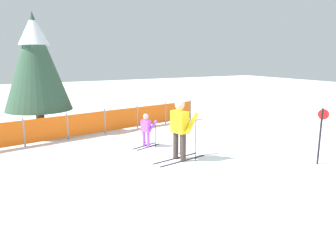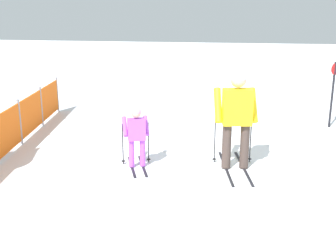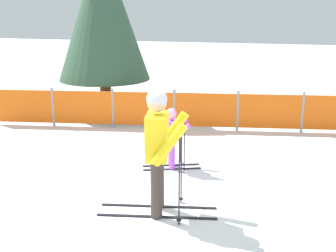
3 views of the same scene
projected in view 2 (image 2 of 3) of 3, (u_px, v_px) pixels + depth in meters
The scene contains 4 objects.
ground_plane at pixel (230, 172), 7.26m from camera, with size 60.00×60.00×0.00m, color white.
skier_adult at pixel (237, 110), 7.18m from camera, with size 1.70×0.81×1.76m.
skier_child at pixel (136, 132), 7.35m from camera, with size 1.05×0.62×1.10m.
trail_marker at pixel (333, 88), 9.81m from camera, with size 0.18×0.24×1.55m.
Camera 2 is at (-6.87, -0.14, 2.70)m, focal length 45.00 mm.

